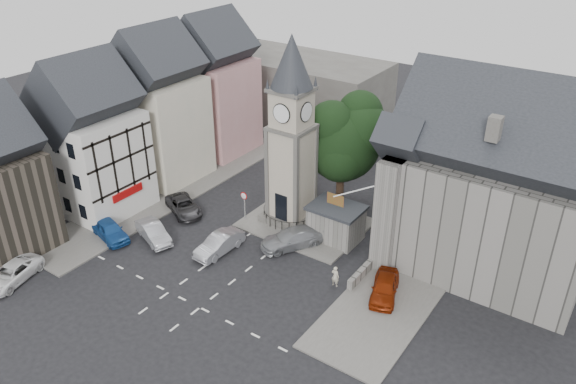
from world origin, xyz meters
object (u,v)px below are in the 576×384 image
Objects in this scene: pedestrian at (335,276)px; car_east_red at (385,287)px; stone_shelter at (336,223)px; car_west_blue at (110,230)px; clock_tower at (291,134)px.

car_east_red is at bearing -162.63° from pedestrian.
stone_shelter is 8.11m from car_east_red.
car_east_red is 3.64m from pedestrian.
stone_shelter is at bearing -58.38° from pedestrian.
stone_shelter is 2.52× the size of pedestrian.
car_west_blue is at bearing 177.26° from car_east_red.
car_east_red is 2.59× the size of pedestrian.
clock_tower is at bearing -35.40° from pedestrian.
stone_shelter reaches higher than pedestrian.
stone_shelter reaches higher than car_east_red.
stone_shelter is at bearing -40.47° from car_west_blue.
pedestrian is at bearing -59.81° from stone_shelter.
pedestrian reaches higher than car_west_blue.
stone_shelter is 18.80m from car_west_blue.
pedestrian is (3.20, -5.50, -0.70)m from stone_shelter.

